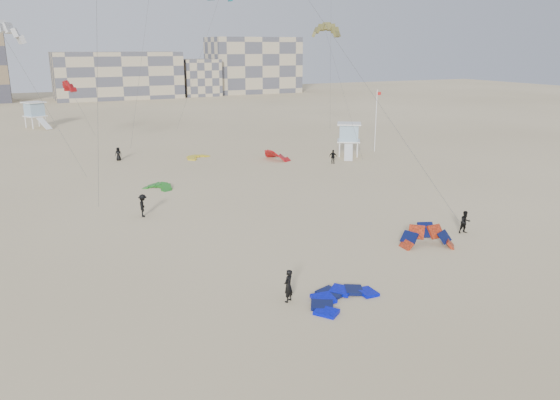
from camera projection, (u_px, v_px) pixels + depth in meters
name	position (u px, v px, depth m)	size (l,w,h in m)	color
ground	(340.00, 304.00, 29.37)	(320.00, 320.00, 0.00)	beige
kite_ground_blue	(341.00, 301.00, 29.69)	(3.98, 4.16, 0.51)	#030DF5
kite_ground_orange	(427.00, 246.00, 37.83)	(3.68, 2.88, 2.35)	#FF4018
kite_ground_green	(158.00, 189.00, 53.16)	(2.83, 2.93, 0.83)	#1D7821
kite_ground_red_far	(277.00, 159.00, 66.89)	(3.77, 3.40, 2.00)	#B61B12
kite_ground_yellow	(197.00, 158.00, 67.76)	(2.99, 3.14, 0.39)	gold
kitesurfer_main	(288.00, 286.00, 29.38)	(0.67, 0.44, 1.84)	black
kitesurfer_b	(465.00, 222.00, 40.25)	(0.83, 0.64, 1.70)	black
kitesurfer_c	(143.00, 206.00, 44.13)	(1.21, 0.70, 1.87)	black
kitesurfer_d	(333.00, 157.00, 64.27)	(0.97, 0.40, 1.65)	black
kitesurfer_e	(118.00, 154.00, 66.06)	(0.79, 0.51, 1.61)	black
kitesurfer_f	(345.00, 131.00, 83.81)	(1.58, 0.50, 1.71)	black
kite_fly_grey	(3.00, 35.00, 51.75)	(8.70, 7.71, 15.07)	white
kite_fly_olive	(326.00, 32.00, 69.32)	(5.06, 15.11, 15.72)	brown
kite_fly_red	(69.00, 87.00, 74.56)	(4.80, 3.51, 8.28)	#B61B12
lifeguard_tower_near	(349.00, 140.00, 68.74)	(4.02, 6.20, 4.13)	white
lifeguard_tower_far	(35.00, 115.00, 92.46)	(4.13, 6.54, 4.37)	white
flagpole	(376.00, 119.00, 70.87)	(0.65, 0.10, 8.03)	white
condo_mid	(117.00, 75.00, 144.97)	(32.00, 16.00, 12.00)	tan
condo_east	(253.00, 65.00, 162.63)	(26.00, 14.00, 16.00)	tan
condo_fill_right	(199.00, 78.00, 152.56)	(10.00, 10.00, 10.00)	tan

